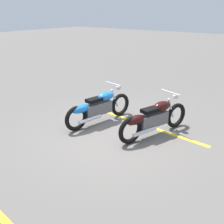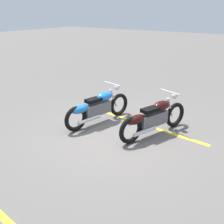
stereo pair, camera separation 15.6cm
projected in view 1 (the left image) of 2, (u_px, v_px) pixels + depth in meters
name	position (u px, v px, depth m)	size (l,w,h in m)	color
ground_plane	(116.00, 134.00, 6.73)	(60.00, 60.00, 0.00)	#66605B
motorcycle_bright_foreground	(98.00, 107.00, 7.19)	(2.21, 0.70, 1.04)	black
motorcycle_dark_foreground	(153.00, 118.00, 6.47)	(2.16, 0.84, 1.04)	black
parking_stripe_near	(152.00, 127.00, 7.06)	(3.20, 0.12, 0.01)	yellow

